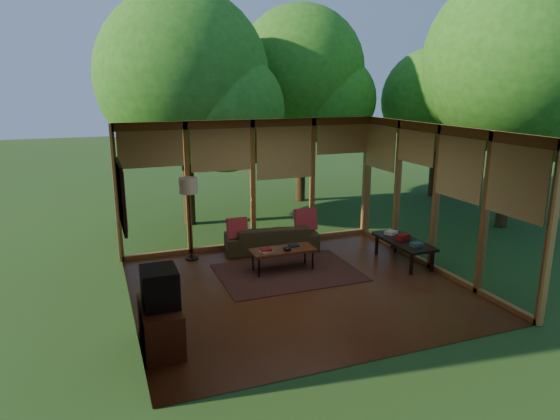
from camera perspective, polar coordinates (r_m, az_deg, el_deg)
name	(u,v)px	position (r m, az deg, el deg)	size (l,w,h in m)	color
floor	(298,287)	(8.70, 2.07, -8.84)	(5.50, 5.50, 0.00)	#592C17
ceiling	(300,130)	(8.03, 2.24, 9.17)	(5.50, 5.50, 0.00)	white
wall_left	(126,228)	(7.66, -17.18, -2.01)	(0.04, 5.00, 2.70)	silver
wall_front	(379,260)	(6.14, 11.28, -5.65)	(5.50, 0.04, 2.70)	silver
window_wall_back	(253,184)	(10.55, -3.12, 2.97)	(5.50, 0.12, 2.70)	olive
window_wall_right	(436,199)	(9.64, 17.40, 1.25)	(0.12, 5.00, 2.70)	olive
exterior_lawn	(413,178)	(19.28, 14.94, 3.55)	(40.00, 40.00, 0.00)	#25491B
tree_nw	(183,78)	(12.31, -11.01, 14.64)	(4.06, 4.06, 5.58)	#3B2B15
tree_ne	(300,70)	(14.75, 2.34, 15.65)	(3.63, 3.63, 5.60)	#3B2B15
tree_se	(514,61)	(12.91, 25.22, 15.18)	(4.08, 4.08, 5.96)	#3B2B15
tree_far	(433,101)	(15.89, 17.13, 11.87)	(3.08, 3.08, 4.47)	#3B2B15
rug	(288,272)	(9.33, 0.94, -7.15)	(2.55, 1.81, 0.01)	brown
sofa	(271,238)	(10.43, -0.99, -3.22)	(1.91, 0.75, 0.56)	#3B351D
pillow_left	(237,228)	(10.08, -4.92, -2.08)	(0.41, 0.14, 0.41)	maroon
pillow_right	(305,220)	(10.56, 2.93, -1.13)	(0.46, 0.15, 0.46)	maroon
ct_book_lower	(266,251)	(9.13, -1.62, -4.73)	(0.22, 0.16, 0.03)	beige
ct_book_upper	(266,250)	(9.12, -1.62, -4.55)	(0.20, 0.15, 0.03)	maroon
ct_book_side	(294,246)	(9.45, 1.57, -4.08)	(0.19, 0.14, 0.03)	black
ct_bowl	(287,248)	(9.21, 0.84, -4.42)	(0.16, 0.16, 0.07)	black
media_cabinet	(161,326)	(6.95, -13.48, -12.75)	(0.50, 1.00, 0.60)	#5E2C19
television	(160,287)	(6.73, -13.58, -8.55)	(0.45, 0.55, 0.50)	black
console_book_a	(416,245)	(9.67, 15.32, -3.83)	(0.21, 0.15, 0.08)	#30554E
console_book_b	(403,237)	(10.01, 13.83, -3.01)	(0.24, 0.18, 0.11)	maroon
console_book_c	(391,232)	(10.33, 12.58, -2.53)	(0.24, 0.18, 0.07)	beige
floor_lamp	(189,190)	(9.81, -10.41, 2.22)	(0.36, 0.36, 1.65)	black
coffee_table	(283,251)	(9.31, 0.32, -4.68)	(1.20, 0.50, 0.43)	#5E2C19
side_console	(404,243)	(10.00, 13.96, -3.64)	(0.60, 1.40, 0.46)	black
wall_painting	(121,195)	(8.97, -17.67, 1.60)	(0.06, 1.35, 1.15)	black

